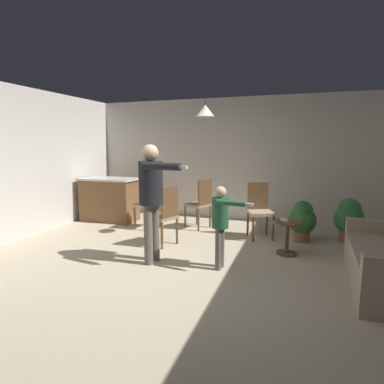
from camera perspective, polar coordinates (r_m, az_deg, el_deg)
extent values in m
plane|color=beige|center=(4.42, -2.84, -13.82)|extent=(7.68, 7.68, 0.00)
cube|color=beige|center=(7.16, 6.72, 5.90)|extent=(6.40, 0.10, 2.70)
cube|color=tan|center=(5.22, 30.70, -7.82)|extent=(0.86, 0.21, 0.63)
cylinder|color=brown|center=(3.78, 29.36, -18.53)|extent=(0.05, 0.05, 0.06)
cylinder|color=brown|center=(5.25, 26.92, -10.72)|extent=(0.05, 0.05, 0.06)
cube|color=brown|center=(7.22, -14.73, -1.45)|extent=(1.20, 0.60, 0.91)
cube|color=beige|center=(7.16, -14.88, 2.30)|extent=(1.26, 0.66, 0.04)
cylinder|color=brown|center=(5.04, 16.97, -5.29)|extent=(0.44, 0.44, 0.03)
cylinder|color=brown|center=(5.11, 16.84, -8.13)|extent=(0.06, 0.06, 0.49)
cylinder|color=brown|center=(5.18, 16.73, -10.57)|extent=(0.31, 0.31, 0.03)
cylinder|color=#60564C|center=(4.63, -6.70, -7.20)|extent=(0.12, 0.12, 0.85)
cylinder|color=#60564C|center=(4.49, -7.93, -7.74)|extent=(0.12, 0.12, 0.85)
cylinder|color=black|center=(4.42, -7.48, 1.64)|extent=(0.34, 0.34, 0.60)
sphere|color=#D8AD8C|center=(4.39, -7.59, 7.06)|extent=(0.23, 0.23, 0.23)
cylinder|color=black|center=(4.58, -6.14, 1.54)|extent=(0.10, 0.10, 0.57)
cylinder|color=black|center=(4.08, -5.71, 4.67)|extent=(0.58, 0.17, 0.10)
cube|color=white|center=(3.92, -1.79, 4.55)|extent=(0.13, 0.05, 0.04)
cylinder|color=#60564C|center=(4.42, 5.34, -9.86)|extent=(0.08, 0.08, 0.57)
cylinder|color=#60564C|center=(4.31, 4.77, -10.32)|extent=(0.08, 0.08, 0.57)
cylinder|color=#265938|center=(4.23, 5.15, -3.78)|extent=(0.23, 0.23, 0.41)
sphere|color=#D8AD8C|center=(4.18, 5.20, -0.01)|extent=(0.16, 0.16, 0.16)
cylinder|color=#265938|center=(4.36, 5.77, -3.70)|extent=(0.07, 0.07, 0.38)
cylinder|color=#265938|center=(4.01, 7.06, -2.01)|extent=(0.39, 0.11, 0.07)
cube|color=white|center=(3.95, 10.10, -2.25)|extent=(0.13, 0.05, 0.04)
cylinder|color=brown|center=(6.21, -7.66, -5.03)|extent=(0.04, 0.04, 0.45)
cylinder|color=brown|center=(6.51, -5.89, -4.37)|extent=(0.04, 0.04, 0.45)
cylinder|color=brown|center=(6.42, -10.34, -4.66)|extent=(0.04, 0.04, 0.45)
cylinder|color=brown|center=(6.70, -8.51, -4.04)|extent=(0.04, 0.04, 0.45)
cube|color=tan|center=(6.41, -8.15, -2.34)|extent=(0.47, 0.47, 0.05)
cube|color=brown|center=(6.26, -6.76, -0.02)|extent=(0.09, 0.38, 0.50)
cylinder|color=brown|center=(6.17, 1.19, -5.06)|extent=(0.04, 0.04, 0.45)
cylinder|color=brown|center=(6.44, 3.31, -4.49)|extent=(0.04, 0.04, 0.45)
cylinder|color=brown|center=(6.40, -1.24, -4.54)|extent=(0.04, 0.04, 0.45)
cylinder|color=brown|center=(6.66, 0.90, -4.02)|extent=(0.04, 0.04, 0.45)
cube|color=#997F60|center=(6.36, 1.05, -2.33)|extent=(0.55, 0.55, 0.05)
cube|color=brown|center=(6.19, 2.37, -0.05)|extent=(0.19, 0.36, 0.50)
cylinder|color=brown|center=(6.05, 13.38, -5.57)|extent=(0.04, 0.04, 0.45)
cylinder|color=brown|center=(5.95, 10.07, -5.71)|extent=(0.04, 0.04, 0.45)
cylinder|color=brown|center=(5.72, 14.51, -6.44)|extent=(0.04, 0.04, 0.45)
cylinder|color=brown|center=(5.61, 11.01, -6.61)|extent=(0.04, 0.04, 0.45)
cube|color=tan|center=(5.77, 12.32, -3.67)|extent=(0.55, 0.55, 0.05)
cube|color=brown|center=(5.90, 11.87, -0.67)|extent=(0.36, 0.19, 0.50)
cylinder|color=brown|center=(5.15, -5.49, -7.87)|extent=(0.04, 0.04, 0.45)
cylinder|color=brown|center=(5.40, -2.73, -7.07)|extent=(0.04, 0.04, 0.45)
cylinder|color=brown|center=(5.41, -8.18, -7.12)|extent=(0.04, 0.04, 0.45)
cylinder|color=brown|center=(5.64, -5.42, -6.40)|extent=(0.04, 0.04, 0.45)
cube|color=#997F60|center=(5.34, -5.50, -4.52)|extent=(0.54, 0.54, 0.05)
cube|color=brown|center=(5.15, -4.06, -1.86)|extent=(0.17, 0.37, 0.50)
cylinder|color=brown|center=(5.87, 19.24, -7.45)|extent=(0.27, 0.27, 0.21)
sphere|color=#2D6B33|center=(5.80, 19.38, -4.87)|extent=(0.47, 0.47, 0.47)
sphere|color=#2D6B33|center=(5.77, 19.46, -3.28)|extent=(0.35, 0.35, 0.35)
cylinder|color=brown|center=(6.18, 26.39, -7.02)|extent=(0.29, 0.29, 0.23)
sphere|color=#387F3D|center=(6.11, 26.57, -4.41)|extent=(0.50, 0.50, 0.50)
sphere|color=#387F3D|center=(6.08, 26.68, -2.81)|extent=(0.37, 0.37, 0.37)
cube|color=white|center=(5.05, 16.44, -4.87)|extent=(0.12, 0.11, 0.04)
cone|color=silver|center=(5.49, 2.42, 14.54)|extent=(0.32, 0.32, 0.20)
cylinder|color=black|center=(5.52, 2.44, 17.33)|extent=(0.01, 0.01, 0.36)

